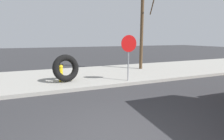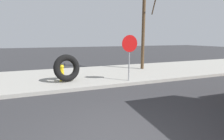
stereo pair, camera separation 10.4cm
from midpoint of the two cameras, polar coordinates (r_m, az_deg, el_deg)
The scene contains 5 objects.
sidewalk_curb at distance 9.67m, azimuth -13.93°, elevation -2.22°, with size 36.00×5.00×0.15m, color #99968E.
fire_hydrant at distance 8.48m, azimuth -16.52°, elevation -0.67°, with size 0.23×0.51×0.79m.
loose_tire at distance 8.25m, azimuth -14.94°, elevation 0.60°, with size 1.23×1.23×0.28m, color black.
stop_sign at distance 8.12m, azimuth 5.02°, elevation 6.61°, with size 0.76×0.08×2.10m.
bare_tree at distance 11.58m, azimuth 9.52°, elevation 15.93°, with size 1.50×1.53×6.09m.
Camera 1 is at (-1.34, -2.85, 2.11)m, focal length 28.43 mm.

